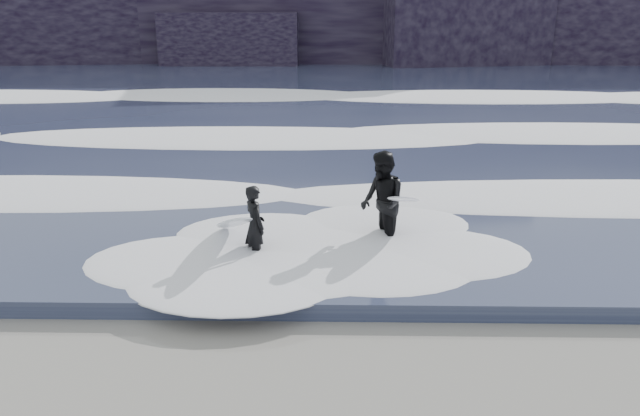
# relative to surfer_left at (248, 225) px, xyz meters

# --- Properties ---
(sea) EXTENTS (90.00, 52.00, 0.30)m
(sea) POSITION_rel_surfer_left_xyz_m (2.07, 23.75, -0.63)
(sea) COLOR #2E354E
(sea) RESTS_ON ground
(foam_near) EXTENTS (60.00, 3.20, 0.20)m
(foam_near) POSITION_rel_surfer_left_xyz_m (2.07, 3.75, -0.38)
(foam_near) COLOR white
(foam_near) RESTS_ON sea
(foam_mid) EXTENTS (60.00, 4.00, 0.24)m
(foam_mid) POSITION_rel_surfer_left_xyz_m (2.07, 10.75, -0.36)
(foam_mid) COLOR white
(foam_mid) RESTS_ON sea
(foam_far) EXTENTS (60.00, 4.80, 0.30)m
(foam_far) POSITION_rel_surfer_left_xyz_m (2.07, 19.75, -0.33)
(foam_far) COLOR white
(foam_far) RESTS_ON sea
(surfer_left) EXTENTS (1.31, 2.16, 1.53)m
(surfer_left) POSITION_rel_surfer_left_xyz_m (0.00, 0.00, 0.00)
(surfer_left) COLOR black
(surfer_left) RESTS_ON ground
(surfer_right) EXTENTS (1.46, 1.95, 2.00)m
(surfer_right) POSITION_rel_surfer_left_xyz_m (2.55, 0.68, 0.23)
(surfer_right) COLOR black
(surfer_right) RESTS_ON ground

